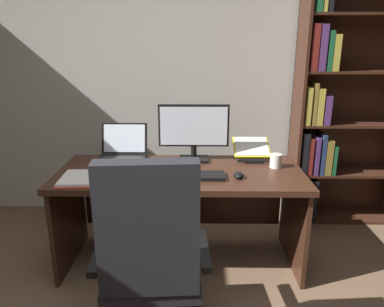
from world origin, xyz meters
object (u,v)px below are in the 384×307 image
Objects in this scene: open_binder at (95,178)px; reading_stand_with_book at (252,149)px; monitor at (194,132)px; bookshelf at (338,102)px; pen at (147,167)px; coffee_mug at (276,161)px; laptop at (122,153)px; desk at (181,192)px; computer_mouse at (238,175)px; office_chair at (151,270)px; notepad at (144,168)px; keyboard at (193,176)px.

reading_stand_with_book is at bearing 21.50° from open_binder.
bookshelf is at bearing 22.17° from monitor.
pen is at bearing -147.94° from monitor.
monitor is at bearing 30.51° from open_binder.
monitor reaches higher than coffee_mug.
laptop reaches higher than pen.
reading_stand_with_book is at bearing 23.31° from desk.
computer_mouse is (0.85, -0.38, -0.03)m from laptop.
reading_stand_with_book is (0.66, 1.10, 0.33)m from office_chair.
reading_stand_with_book is at bearing 121.20° from coffee_mug.
notepad is at bearing -160.79° from reading_stand_with_book.
bookshelf is 4.88× the size of open_binder.
laptop is at bearing 131.62° from notepad.
computer_mouse is (-0.94, -0.88, -0.35)m from bookshelf.
notepad is (-0.65, 0.16, -0.02)m from computer_mouse.
open_binder is (-0.43, 0.60, 0.27)m from office_chair.
notepad is at bearing 180.00° from pen.
open_binder is at bearing -167.99° from coffee_mug.
bookshelf is at bearing 15.51° from laptop.
laptop reaches higher than keyboard.
office_chair is at bearing -101.47° from monitor.
bookshelf is 6.29× the size of laptop.
monitor is 0.44m from pen.
monitor reaches higher than desk.
office_chair is at bearing -57.20° from open_binder.
desk is 5.81× the size of reading_stand_with_book.
bookshelf reaches higher than computer_mouse.
open_binder is (-0.10, -0.43, -0.04)m from laptop.
computer_mouse is at bearing 0.19° from open_binder.
laptop is 0.78× the size of open_binder.
desk is 12.24× the size of pen.
desk is 17.34× the size of coffee_mug.
pen is (0.21, -0.22, -0.04)m from laptop.
desk is at bearing -156.69° from reading_stand_with_book.
coffee_mug reaches higher than pen.
reading_stand_with_book reaches higher than keyboard.
keyboard is 0.37m from pen.
bookshelf reaches higher than coffee_mug.
laptop is at bearing 103.94° from office_chair.
bookshelf is 0.98m from coffee_mug.
keyboard is 1.42× the size of reading_stand_with_book.
bookshelf is 5.35× the size of keyboard.
desk is at bearing 22.50° from open_binder.
notepad is at bearing -177.11° from coffee_mug.
coffee_mug is (0.80, 0.87, 0.31)m from office_chair.
laptop reaches higher than reading_stand_with_book.
reading_stand_with_book is 0.64× the size of open_binder.
computer_mouse reaches higher than pen.
desk is 0.32m from pen.
open_binder is 0.38m from pen.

